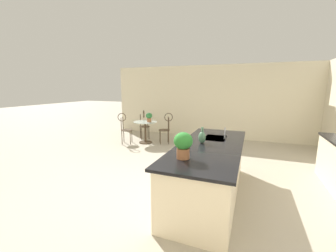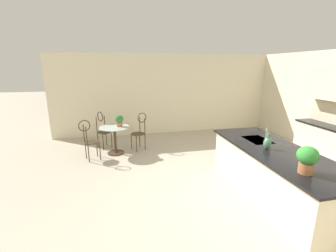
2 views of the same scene
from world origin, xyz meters
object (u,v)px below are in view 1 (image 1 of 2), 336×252
chair_near_window (125,127)px  chair_by_island (166,127)px  bistro_table (145,130)px  potted_plant_on_table (149,117)px  chair_toward_desk (144,123)px  vase_on_counter (202,137)px  potted_plant_counter_far (183,144)px

chair_near_window → chair_by_island: size_ratio=1.00×
bistro_table → chair_near_window: size_ratio=0.77×
chair_by_island → potted_plant_on_table: potted_plant_on_table is taller
chair_near_window → chair_by_island: bearing=111.7°
chair_toward_desk → vase_on_counter: vase_on_counter is taller
bistro_table → chair_toward_desk: (-0.58, -0.34, 0.13)m
chair_toward_desk → chair_near_window: bearing=-16.9°
chair_toward_desk → potted_plant_counter_far: potted_plant_counter_far is taller
bistro_table → vase_on_counter: size_ratio=2.78×
chair_by_island → bistro_table: bearing=-73.5°
bistro_table → chair_by_island: size_ratio=0.77×
potted_plant_counter_far → chair_by_island: bearing=-154.8°
chair_by_island → potted_plant_counter_far: (3.86, 1.82, 0.56)m
chair_by_island → chair_toward_desk: same height
bistro_table → chair_by_island: chair_by_island is taller
vase_on_counter → chair_near_window: bearing=-127.7°
bistro_table → potted_plant_counter_far: size_ratio=2.16×
chair_toward_desk → vase_on_counter: (3.34, 2.90, 0.46)m
vase_on_counter → chair_toward_desk: bearing=-139.0°
chair_toward_desk → vase_on_counter: size_ratio=3.62×
chair_toward_desk → potted_plant_on_table: (0.55, 0.48, 0.34)m
bistro_table → vase_on_counter: vase_on_counter is taller
bistro_table → chair_toward_desk: size_ratio=0.77×
chair_by_island → chair_toward_desk: (-0.37, -1.02, 0.00)m
chair_toward_desk → potted_plant_counter_far: (4.24, 2.84, 0.56)m
potted_plant_on_table → vase_on_counter: bearing=41.0°
potted_plant_counter_far → potted_plant_on_table: bearing=-147.4°
bistro_table → chair_near_window: (0.31, -0.61, 0.13)m
potted_plant_counter_far → vase_on_counter: 0.91m
potted_plant_on_table → vase_on_counter: size_ratio=1.06×
bistro_table → vase_on_counter: 3.81m
bistro_table → potted_plant_counter_far: 4.49m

